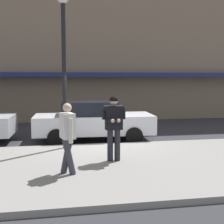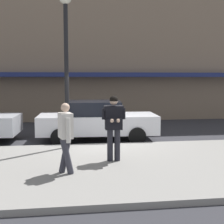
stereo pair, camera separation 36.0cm
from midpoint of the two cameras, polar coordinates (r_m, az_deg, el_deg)
ground_plane at (r=11.22m, az=-3.02°, el=-6.23°), size 80.00×80.00×0.00m
sidewalk at (r=8.69m, az=6.07°, el=-9.50°), size 32.00×5.30×0.14m
curb_paint_line at (r=11.43m, az=1.95°, el=-5.98°), size 28.00×0.12×0.01m
storefront_facade at (r=19.96m, az=-3.39°, el=18.43°), size 28.00×4.70×13.30m
parked_sedan_mid at (r=12.02m, az=-4.38°, el=-1.57°), size 4.58×2.09×1.54m
man_texting_on_phone at (r=8.51m, az=-0.87°, el=-1.66°), size 0.65×0.59×1.81m
pedestrian_in_light_coat at (r=7.48m, az=-9.50°, el=-3.97°), size 0.40×0.58×1.70m
street_lamp_post at (r=10.24m, az=-9.82°, el=10.18°), size 0.36×0.36×4.88m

